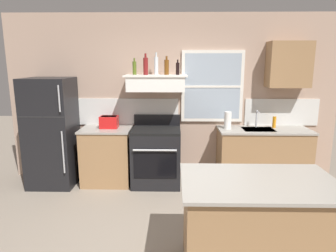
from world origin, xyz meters
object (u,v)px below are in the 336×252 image
object	(u,v)px
bottle_olive_oil_square	(134,68)
bottle_amber_wine	(167,67)
stove_range	(156,156)
bottle_red_label_wine	(146,66)
dish_soap_bottle	(274,122)
toaster	(109,122)
bottle_balsamic_dark	(178,68)
bottle_clear_tall	(156,65)
kitchen_island	(257,227)
refrigerator	(52,132)
paper_towel_roll	(228,120)

from	to	relation	value
bottle_olive_oil_square	bottle_amber_wine	distance (m)	0.50
stove_range	bottle_red_label_wine	world-z (taller)	bottle_red_label_wine
stove_range	bottle_amber_wine	bearing A→B (deg)	38.49
dish_soap_bottle	toaster	bearing A→B (deg)	-178.47
toaster	bottle_red_label_wine	xyz separation A→B (m)	(0.59, 0.03, 0.87)
bottle_balsamic_dark	dish_soap_bottle	distance (m)	1.76
bottle_clear_tall	kitchen_island	size ratio (longest dim) A/B	0.24
bottle_red_label_wine	bottle_amber_wine	size ratio (longest dim) A/B	1.13
stove_range	kitchen_island	size ratio (longest dim) A/B	0.78
bottle_amber_wine	kitchen_island	bearing A→B (deg)	-68.14
bottle_red_label_wine	bottle_olive_oil_square	bearing A→B (deg)	167.53
refrigerator	dish_soap_bottle	size ratio (longest dim) A/B	9.47
bottle_olive_oil_square	paper_towel_roll	xyz separation A→B (m)	(1.46, -0.10, -0.81)
bottle_balsamic_dark	kitchen_island	bearing A→B (deg)	-71.80
refrigerator	bottle_clear_tall	world-z (taller)	bottle_clear_tall
stove_range	bottle_olive_oil_square	distance (m)	1.43
bottle_red_label_wine	paper_towel_roll	world-z (taller)	bottle_red_label_wine
stove_range	paper_towel_roll	size ratio (longest dim) A/B	4.04
refrigerator	bottle_red_label_wine	xyz separation A→B (m)	(1.49, 0.12, 1.03)
toaster	bottle_red_label_wine	distance (m)	1.06
refrigerator	bottle_olive_oil_square	world-z (taller)	bottle_olive_oil_square
bottle_red_label_wine	dish_soap_bottle	distance (m)	2.22
bottle_red_label_wine	bottle_clear_tall	size ratio (longest dim) A/B	0.95
toaster	bottle_balsamic_dark	xyz separation A→B (m)	(1.09, 0.03, 0.83)
toaster	bottle_clear_tall	size ratio (longest dim) A/B	0.88
bottle_clear_tall	kitchen_island	distance (m)	2.84
refrigerator	bottle_red_label_wine	bearing A→B (deg)	4.48
bottle_olive_oil_square	dish_soap_bottle	bearing A→B (deg)	0.11
dish_soap_bottle	bottle_red_label_wine	bearing A→B (deg)	-178.78
bottle_clear_tall	bottle_amber_wine	size ratio (longest dim) A/B	1.19
bottle_balsamic_dark	bottle_red_label_wine	bearing A→B (deg)	-179.75
bottle_balsamic_dark	bottle_amber_wine	bearing A→B (deg)	169.19
bottle_balsamic_dark	bottle_olive_oil_square	bearing A→B (deg)	176.82
bottle_clear_tall	kitchen_island	bearing A→B (deg)	-64.79
stove_range	bottle_clear_tall	distance (m)	1.43
bottle_amber_wine	bottle_balsamic_dark	world-z (taller)	bottle_amber_wine
refrigerator	dish_soap_bottle	distance (m)	3.54
bottle_red_label_wine	dish_soap_bottle	size ratio (longest dim) A/B	1.79
bottle_balsamic_dark	toaster	bearing A→B (deg)	-178.47
bottle_red_label_wine	kitchen_island	bearing A→B (deg)	-60.95
stove_range	bottle_balsamic_dark	size ratio (longest dim) A/B	4.73
paper_towel_roll	dish_soap_bottle	distance (m)	0.77
stove_range	dish_soap_bottle	bearing A→B (deg)	4.18
paper_towel_roll	bottle_clear_tall	bearing A→B (deg)	174.49
bottle_balsamic_dark	paper_towel_roll	world-z (taller)	bottle_balsamic_dark
bottle_clear_tall	bottle_olive_oil_square	bearing A→B (deg)	-177.91
toaster	kitchen_island	world-z (taller)	toaster
bottle_red_label_wine	bottle_balsamic_dark	bearing A→B (deg)	0.25
toaster	bottle_olive_oil_square	xyz separation A→B (m)	(0.42, 0.07, 0.84)
bottle_red_label_wine	dish_soap_bottle	world-z (taller)	bottle_red_label_wine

